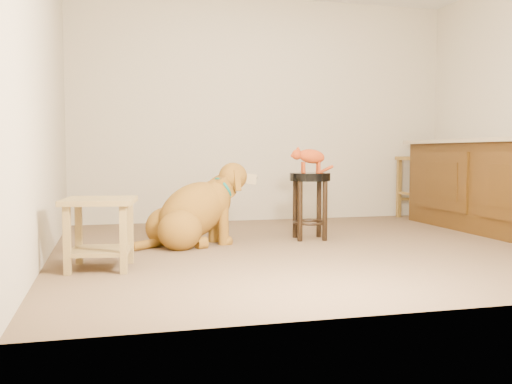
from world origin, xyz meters
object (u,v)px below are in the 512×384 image
object	(u,v)px
side_table	(100,222)
golden_retriever	(194,213)
padded_stool	(310,192)
wood_stool	(418,186)
tabby_kitten	(309,157)

from	to	relation	value
side_table	golden_retriever	distance (m)	1.12
padded_stool	wood_stool	size ratio (longest dim) A/B	0.82
side_table	wood_stool	bearing A→B (deg)	30.62
padded_stool	wood_stool	world-z (taller)	wood_stool
golden_retriever	tabby_kitten	world-z (taller)	tabby_kitten
golden_retriever	tabby_kitten	distance (m)	1.18
padded_stool	side_table	world-z (taller)	padded_stool
padded_stool	tabby_kitten	world-z (taller)	tabby_kitten
tabby_kitten	golden_retriever	bearing A→B (deg)	-167.43
padded_stool	side_table	size ratio (longest dim) A/B	1.15
golden_retriever	side_table	bearing A→B (deg)	-150.37
wood_stool	side_table	xyz separation A→B (m)	(-3.70, -2.19, -0.07)
wood_stool	side_table	size ratio (longest dim) A/B	1.40
side_table	golden_retriever	bearing A→B (deg)	46.94
tabby_kitten	padded_stool	bearing A→B (deg)	-5.72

